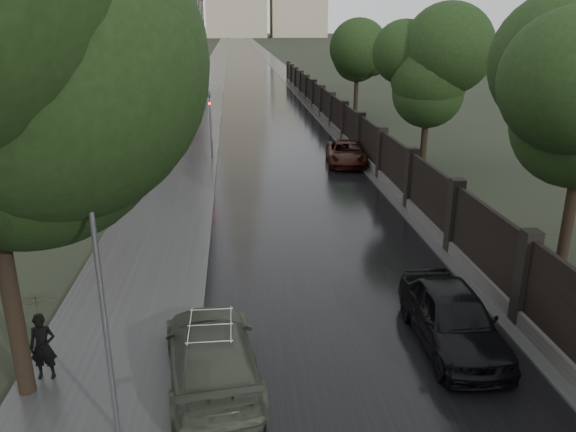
# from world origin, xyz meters

# --- Properties ---
(road) EXTENTS (8.00, 420.00, 0.02)m
(road) POSITION_xyz_m (0.00, 190.00, 0.01)
(road) COLOR black
(road) RESTS_ON ground
(sidewalk_left) EXTENTS (4.00, 420.00, 0.16)m
(sidewalk_left) POSITION_xyz_m (-6.00, 190.00, 0.08)
(sidewalk_left) COLOR #2D2D2D
(sidewalk_left) RESTS_ON ground
(verge_right) EXTENTS (3.00, 420.00, 0.08)m
(verge_right) POSITION_xyz_m (5.50, 190.00, 0.04)
(verge_right) COLOR #2D2D2D
(verge_right) RESTS_ON ground
(fence_right) EXTENTS (0.45, 75.72, 2.70)m
(fence_right) POSITION_xyz_m (4.60, 32.01, 1.01)
(fence_right) COLOR #383533
(fence_right) RESTS_ON ground
(tree_left_far) EXTENTS (4.25, 4.25, 7.39)m
(tree_left_far) POSITION_xyz_m (-8.00, 30.00, 5.24)
(tree_left_far) COLOR black
(tree_left_far) RESTS_ON ground
(tree_right_b) EXTENTS (4.08, 4.08, 7.01)m
(tree_right_b) POSITION_xyz_m (7.50, 22.00, 4.95)
(tree_right_b) COLOR black
(tree_right_b) RESTS_ON ground
(tree_right_c) EXTENTS (4.08, 4.08, 7.01)m
(tree_right_c) POSITION_xyz_m (7.50, 40.00, 4.95)
(tree_right_c) COLOR black
(tree_right_c) RESTS_ON ground
(lamp_post) EXTENTS (0.25, 0.12, 5.11)m
(lamp_post) POSITION_xyz_m (-5.40, 1.50, 2.67)
(lamp_post) COLOR #59595E
(lamp_post) RESTS_ON ground
(traffic_light) EXTENTS (0.16, 0.32, 4.00)m
(traffic_light) POSITION_xyz_m (-4.30, 24.99, 2.40)
(traffic_light) COLOR #59595E
(traffic_light) RESTS_ON ground
(volga_sedan) EXTENTS (2.55, 5.08, 1.42)m
(volga_sedan) POSITION_xyz_m (-3.60, 3.18, 0.71)
(volga_sedan) COLOR #44493B
(volga_sedan) RESTS_ON ground
(car_right_near) EXTENTS (1.87, 4.54, 1.54)m
(car_right_near) POSITION_xyz_m (2.36, 4.19, 0.77)
(car_right_near) COLOR black
(car_right_near) RESTS_ON ground
(car_right_far) EXTENTS (2.65, 4.85, 1.29)m
(car_right_far) POSITION_xyz_m (3.40, 23.29, 0.65)
(car_right_far) COLOR black
(car_right_far) RESTS_ON ground
(pedestrian_umbrella) EXTENTS (0.92, 0.94, 2.46)m
(pedestrian_umbrella) POSITION_xyz_m (-7.32, 3.49, 1.80)
(pedestrian_umbrella) COLOR black
(pedestrian_umbrella) RESTS_ON sidewalk_left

